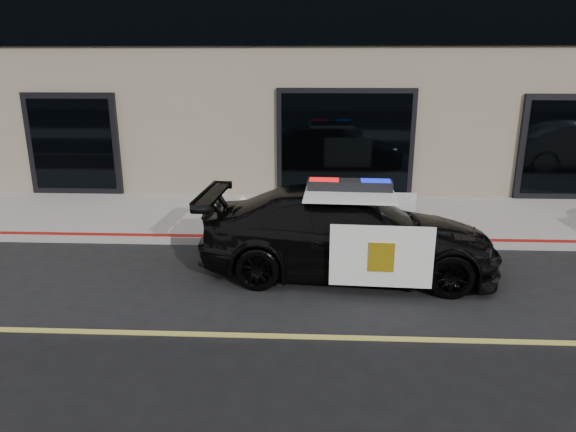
{
  "coord_description": "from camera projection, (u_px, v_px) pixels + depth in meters",
  "views": [
    {
      "loc": [
        -1.83,
        -5.99,
        3.44
      ],
      "look_at": [
        -2.22,
        2.2,
        1.0
      ],
      "focal_mm": 32.0,
      "sensor_mm": 36.0,
      "label": 1
    }
  ],
  "objects": [
    {
      "name": "fire_hydrant",
      "position": [
        243.0,
        214.0,
        10.5
      ],
      "size": [
        0.32,
        0.44,
        0.71
      ],
      "color": "white",
      "rests_on": "sidewalk_n"
    },
    {
      "name": "police_car",
      "position": [
        348.0,
        232.0,
        8.62
      ],
      "size": [
        2.56,
        5.16,
        1.62
      ],
      "color": "black",
      "rests_on": "ground"
    },
    {
      "name": "ground",
      "position": [
        451.0,
        341.0,
        6.64
      ],
      "size": [
        120.0,
        120.0,
        0.0
      ],
      "primitive_type": "plane",
      "color": "black",
      "rests_on": "ground"
    },
    {
      "name": "sidewalk_n",
      "position": [
        392.0,
        218.0,
        11.64
      ],
      "size": [
        60.0,
        3.5,
        0.15
      ],
      "primitive_type": "cube",
      "color": "gray",
      "rests_on": "ground"
    }
  ]
}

